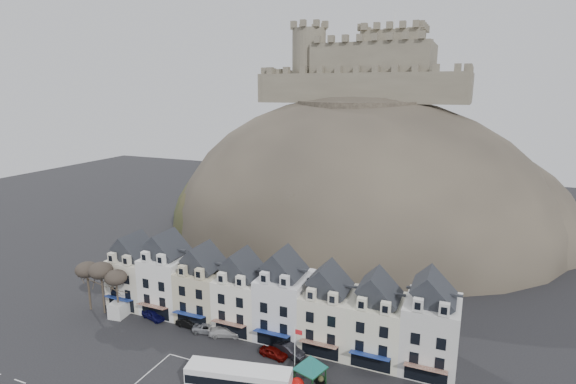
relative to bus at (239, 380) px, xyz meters
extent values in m
cube|color=silver|center=(-27.47, 14.53, 2.05)|extent=(6.80, 8.00, 8.00)
cube|color=black|center=(-27.47, 14.53, 7.25)|extent=(6.80, 5.76, 2.80)
cube|color=silver|center=(-28.97, 10.93, 6.95)|extent=(1.20, 0.80, 1.60)
cube|color=silver|center=(-25.97, 10.93, 6.95)|extent=(1.20, 0.80, 1.60)
cube|color=black|center=(-27.47, 10.50, -0.65)|extent=(5.10, 0.06, 2.20)
cube|color=navy|center=(-27.47, 9.83, 0.65)|extent=(5.10, 1.29, 0.43)
cube|color=white|center=(-20.67, 14.53, 2.65)|extent=(6.80, 8.00, 9.20)
cube|color=black|center=(-20.67, 14.53, 8.45)|extent=(6.80, 5.76, 2.80)
cube|color=white|center=(-22.17, 10.93, 8.15)|extent=(1.20, 0.80, 1.60)
cube|color=white|center=(-19.17, 10.93, 8.15)|extent=(1.20, 0.80, 1.60)
cube|color=black|center=(-20.67, 10.50, -0.65)|extent=(5.10, 0.06, 2.20)
cube|color=maroon|center=(-20.67, 9.83, 0.65)|extent=(5.10, 1.29, 0.43)
cube|color=beige|center=(-13.87, 14.53, 2.05)|extent=(6.80, 8.00, 8.00)
cube|color=black|center=(-13.87, 14.53, 7.25)|extent=(6.80, 5.76, 2.80)
cube|color=beige|center=(-15.37, 10.93, 6.95)|extent=(1.20, 0.80, 1.60)
cube|color=beige|center=(-12.37, 10.93, 6.95)|extent=(1.20, 0.80, 1.60)
cube|color=black|center=(-13.87, 10.50, -0.65)|extent=(5.10, 0.06, 2.20)
cube|color=navy|center=(-13.87, 9.83, 0.65)|extent=(5.10, 1.29, 0.43)
cube|color=white|center=(-7.07, 14.53, 2.05)|extent=(6.80, 8.00, 8.00)
cube|color=black|center=(-7.07, 14.53, 7.25)|extent=(6.80, 5.76, 2.80)
cube|color=white|center=(-8.57, 10.93, 6.95)|extent=(1.20, 0.80, 1.60)
cube|color=white|center=(-5.57, 10.93, 6.95)|extent=(1.20, 0.80, 1.60)
cube|color=black|center=(-7.07, 10.50, -0.65)|extent=(5.10, 0.06, 2.20)
cube|color=maroon|center=(-7.07, 9.83, 0.65)|extent=(5.10, 1.29, 0.43)
cube|color=white|center=(-0.27, 14.53, 2.65)|extent=(6.80, 8.00, 9.20)
cube|color=black|center=(-0.27, 14.53, 8.45)|extent=(6.80, 5.76, 2.80)
cube|color=white|center=(-1.77, 10.93, 8.15)|extent=(1.20, 0.80, 1.60)
cube|color=white|center=(1.23, 10.93, 8.15)|extent=(1.20, 0.80, 1.60)
cube|color=black|center=(-0.27, 10.50, -0.65)|extent=(5.10, 0.06, 2.20)
cube|color=navy|center=(-0.27, 9.83, 0.65)|extent=(5.10, 1.29, 0.43)
cube|color=white|center=(6.53, 14.53, 2.05)|extent=(6.80, 8.00, 8.00)
cube|color=black|center=(6.53, 14.53, 7.25)|extent=(6.80, 5.76, 2.80)
cube|color=white|center=(5.03, 10.93, 6.95)|extent=(1.20, 0.80, 1.60)
cube|color=white|center=(8.03, 10.93, 6.95)|extent=(1.20, 0.80, 1.60)
cube|color=black|center=(6.53, 10.50, -0.65)|extent=(5.10, 0.06, 2.20)
cube|color=maroon|center=(6.53, 9.83, 0.65)|extent=(5.10, 1.29, 0.43)
cube|color=#EDEACE|center=(13.33, 14.53, 2.05)|extent=(6.80, 8.00, 8.00)
cube|color=black|center=(13.33, 14.53, 7.25)|extent=(6.80, 5.76, 2.80)
cube|color=#EDEACE|center=(11.83, 10.93, 6.95)|extent=(1.20, 0.80, 1.60)
cube|color=#EDEACE|center=(14.83, 10.93, 6.95)|extent=(1.20, 0.80, 1.60)
cube|color=black|center=(13.33, 10.50, -0.65)|extent=(5.10, 0.06, 2.20)
cube|color=navy|center=(13.33, 9.83, 0.65)|extent=(5.10, 1.29, 0.43)
cube|color=silver|center=(20.13, 14.53, 2.65)|extent=(6.80, 8.00, 9.20)
cube|color=black|center=(20.13, 14.53, 8.45)|extent=(6.80, 5.76, 2.80)
cube|color=silver|center=(18.63, 10.93, 8.15)|extent=(1.20, 0.80, 1.60)
cube|color=silver|center=(21.63, 10.93, 8.15)|extent=(1.20, 0.80, 1.60)
cube|color=black|center=(20.13, 10.50, -0.65)|extent=(5.10, 0.06, 2.20)
cube|color=maroon|center=(20.13, 9.83, 0.65)|extent=(5.10, 1.29, 0.43)
ellipsoid|color=#322D27|center=(-3.67, 68.53, -1.95)|extent=(96.00, 76.00, 68.00)
ellipsoid|color=#28361B|center=(-25.67, 62.53, -1.95)|extent=(52.00, 44.00, 42.00)
ellipsoid|color=#322D27|center=(20.33, 72.53, -1.95)|extent=(56.00, 48.00, 46.00)
ellipsoid|color=#28361B|center=(-7.67, 54.53, -1.95)|extent=(40.00, 28.00, 28.00)
ellipsoid|color=#322D27|center=(6.33, 56.53, -1.95)|extent=(36.00, 28.00, 24.00)
cylinder|color=#322D27|center=(-3.67, 68.53, 29.05)|extent=(30.00, 30.00, 3.00)
cube|color=#675F4E|center=(-3.67, 64.53, 33.55)|extent=(48.00, 2.20, 7.00)
cube|color=#675F4E|center=(-3.67, 84.53, 33.55)|extent=(48.00, 2.20, 7.00)
cube|color=#675F4E|center=(-27.67, 74.53, 33.55)|extent=(2.20, 22.00, 7.00)
cube|color=#675F4E|center=(20.33, 74.53, 33.55)|extent=(2.20, 22.00, 7.00)
cube|color=#675F4E|center=(-1.67, 74.53, 39.05)|extent=(28.00, 18.00, 10.00)
cube|color=#675F4E|center=(2.33, 76.53, 40.55)|extent=(14.00, 12.00, 13.00)
cylinder|color=#675F4E|center=(-17.67, 70.53, 39.05)|extent=(8.40, 8.40, 18.00)
cylinder|color=silver|center=(2.33, 76.53, 49.55)|extent=(0.16, 0.16, 5.00)
cylinder|color=#322B1F|center=(-32.67, 9.03, 0.92)|extent=(0.32, 0.32, 5.74)
ellipsoid|color=#383028|center=(-32.67, 9.03, 5.02)|extent=(3.61, 3.61, 2.54)
cylinder|color=#322B1F|center=(-29.67, 9.03, 1.06)|extent=(0.32, 0.32, 6.02)
ellipsoid|color=#383028|center=(-29.67, 9.03, 5.36)|extent=(3.78, 3.78, 2.67)
cylinder|color=#322B1F|center=(-26.67, 9.03, 0.78)|extent=(0.32, 0.32, 5.46)
ellipsoid|color=#383028|center=(-26.67, 9.03, 4.68)|extent=(3.43, 3.43, 2.42)
cube|color=white|center=(0.00, 0.00, 0.11)|extent=(12.82, 5.31, 2.86)
cube|color=black|center=(0.00, 0.00, 0.27)|extent=(12.59, 5.34, 1.08)
cube|color=white|center=(0.00, 0.00, 1.40)|extent=(12.55, 5.15, 0.28)
cube|color=orange|center=(6.07, 1.25, 1.21)|extent=(0.34, 1.35, 0.32)
cylinder|color=black|center=(-4.18, 0.45, -1.44)|extent=(1.14, 0.58, 1.09)
cube|color=black|center=(6.36, 6.39, -0.77)|extent=(0.18, 0.18, 2.37)
cube|color=black|center=(8.91, 5.61, -0.77)|extent=(0.18, 0.18, 2.37)
cube|color=black|center=(5.58, 3.84, -0.77)|extent=(0.18, 0.18, 2.37)
cube|color=black|center=(7.24, 4.73, 0.42)|extent=(4.07, 4.07, 0.12)
cone|color=#14594E|center=(7.24, 4.73, 1.31)|extent=(6.25, 6.25, 1.78)
cylinder|color=silver|center=(5.04, 5.15, 1.62)|extent=(0.11, 0.11, 7.14)
cube|color=red|center=(5.53, 5.12, 4.66)|extent=(0.98, 0.08, 0.62)
cube|color=silver|center=(-26.80, 10.26, -0.75)|extent=(2.97, 5.53, 2.41)
cube|color=black|center=(-26.80, 10.26, -0.29)|extent=(2.17, 0.38, 1.03)
cube|color=black|center=(8.33, 5.53, -1.67)|extent=(1.14, 0.63, 0.55)
sphere|color=#28361B|center=(8.33, 5.53, -1.23)|extent=(0.78, 0.78, 0.78)
imported|color=#0D0D41|center=(-21.07, 10.53, -1.19)|extent=(4.79, 2.87, 1.53)
imported|color=black|center=(-14.47, 10.53, -1.29)|extent=(4.07, 1.55, 1.32)
imported|color=#97989E|center=(-10.87, 10.53, -1.28)|extent=(5.19, 3.49, 1.34)
imported|color=#BDBDBD|center=(-8.07, 10.53, -1.24)|extent=(5.28, 3.68, 1.42)
imported|color=#500704|center=(0.64, 8.46, -1.27)|extent=(4.16, 2.16, 1.35)
imported|color=black|center=(2.33, 9.77, -1.18)|extent=(4.96, 3.04, 1.54)
camera|label=1|loc=(23.43, -40.59, 33.37)|focal=28.00mm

